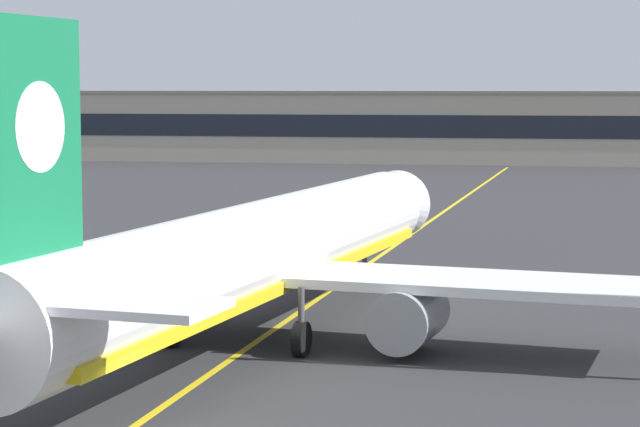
# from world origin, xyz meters

# --- Properties ---
(taxiway_centreline) EXTENTS (11.03, 179.70, 0.01)m
(taxiway_centreline) POSITION_xyz_m (0.00, 30.00, 0.00)
(taxiway_centreline) COLOR yellow
(taxiway_centreline) RESTS_ON ground
(airliner_foreground) EXTENTS (32.36, 41.42, 11.65)m
(airliner_foreground) POSITION_xyz_m (-1.00, 14.41, 3.37)
(airliner_foreground) COLOR white
(airliner_foreground) RESTS_ON ground
(safety_cone_by_nose_gear) EXTENTS (0.44, 0.44, 0.55)m
(safety_cone_by_nose_gear) POSITION_xyz_m (0.30, 29.87, 0.26)
(safety_cone_by_nose_gear) COLOR orange
(safety_cone_by_nose_gear) RESTS_ON ground
(terminal_building) EXTENTS (127.68, 12.40, 9.16)m
(terminal_building) POSITION_xyz_m (-5.62, 128.99, 4.59)
(terminal_building) COLOR #B2A893
(terminal_building) RESTS_ON ground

